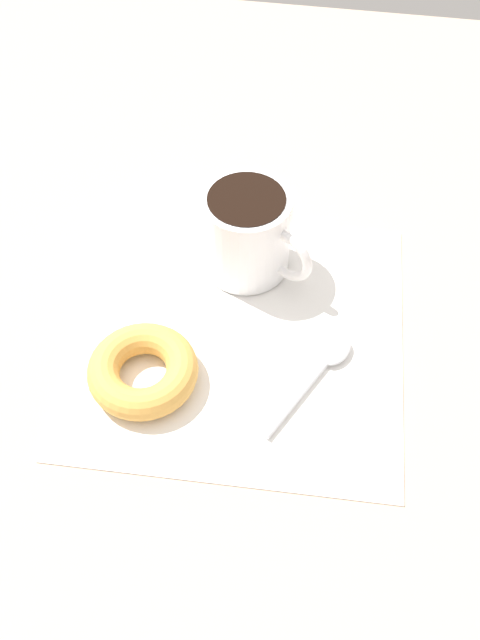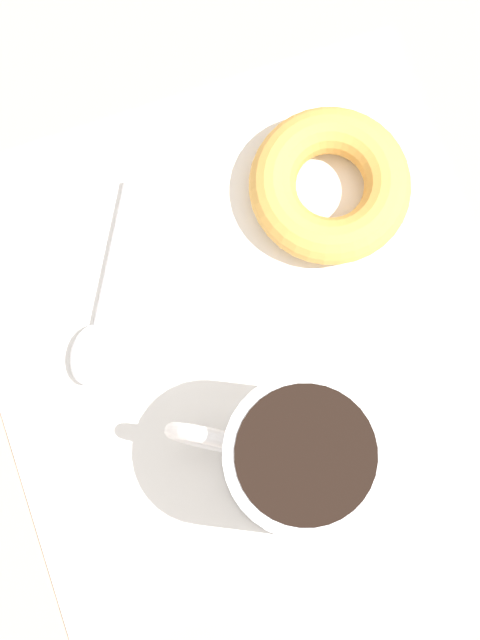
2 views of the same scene
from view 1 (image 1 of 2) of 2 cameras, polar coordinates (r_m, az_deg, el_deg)
name	(u,v)px [view 1 (image 1 of 2)]	position (r cm, az deg, el deg)	size (l,w,h in cm)	color
ground_plane	(255,362)	(65.05, 1.20, -3.39)	(120.00, 120.00, 2.00)	tan
napkin	(240,334)	(65.41, 0.00, -1.14)	(29.59, 29.59, 0.30)	white
coffee_cup	(248,232)	(67.34, 0.64, 7.03)	(8.34, 10.92, 8.66)	white
donut	(143,370)	(61.88, -7.78, -4.02)	(9.59, 9.59, 2.79)	gold
spoon	(326,363)	(63.39, 6.86, -3.43)	(11.76, 7.13, 0.90)	silver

